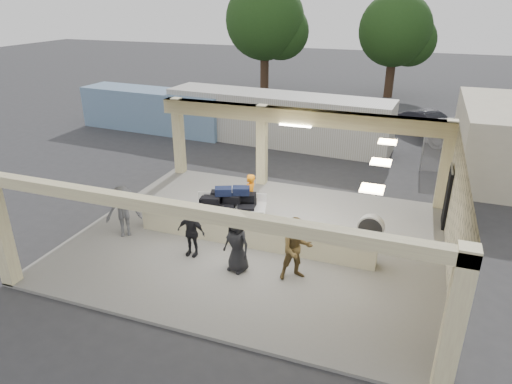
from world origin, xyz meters
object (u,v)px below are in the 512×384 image
at_px(baggage_handler, 250,197).
at_px(passenger_b, 191,232).
at_px(baggage_counter, 252,232).
at_px(car_dark, 430,124).
at_px(container_white, 276,119).
at_px(passenger_c, 123,211).
at_px(passenger_a, 296,249).
at_px(drum_fan, 371,228).
at_px(container_blue, 155,110).
at_px(car_white_a, 481,135).
at_px(passenger_d, 237,243).
at_px(luggage_cart, 228,206).

bearing_deg(baggage_handler, passenger_b, -3.00).
xyz_separation_m(baggage_counter, car_dark, (5.29, 15.88, 0.11)).
xyz_separation_m(baggage_counter, baggage_handler, (-0.76, 1.80, 0.38)).
bearing_deg(container_white, passenger_c, -92.85).
bearing_deg(passenger_a, baggage_counter, 111.96).
bearing_deg(drum_fan, container_blue, 147.92).
height_order(car_dark, container_blue, container_blue).
xyz_separation_m(drum_fan, passenger_a, (-1.78, -2.87, 0.44)).
height_order(baggage_counter, passenger_c, passenger_c).
bearing_deg(car_dark, drum_fan, -147.32).
bearing_deg(passenger_c, container_white, 48.30).
bearing_deg(baggage_counter, baggage_handler, 113.01).
relative_size(baggage_handler, car_white_a, 0.31).
bearing_deg(passenger_c, car_dark, 25.41).
relative_size(passenger_b, car_white_a, 0.28).
xyz_separation_m(drum_fan, container_white, (-6.44, 9.89, 0.75)).
height_order(drum_fan, baggage_handler, baggage_handler).
bearing_deg(car_white_a, passenger_d, 161.30).
bearing_deg(passenger_d, car_white_a, 81.32).
distance_m(drum_fan, container_blue, 17.39).
distance_m(baggage_counter, car_dark, 16.74).
bearing_deg(car_white_a, container_white, 111.74).
height_order(luggage_cart, passenger_a, passenger_a).
bearing_deg(passenger_a, car_dark, 46.64).
bearing_deg(car_white_a, passenger_a, 166.42).
distance_m(drum_fan, passenger_a, 3.41).
distance_m(baggage_counter, container_white, 11.79).
distance_m(baggage_handler, car_white_a, 15.03).
relative_size(passenger_b, container_blue, 0.17).
height_order(baggage_counter, drum_fan, baggage_counter).
height_order(passenger_d, car_dark, passenger_d).
height_order(passenger_b, container_white, container_white).
height_order(drum_fan, passenger_c, passenger_c).
distance_m(car_white_a, container_blue, 18.71).
bearing_deg(luggage_cart, passenger_c, -164.26).
bearing_deg(passenger_c, car_white_a, 15.94).
bearing_deg(passenger_b, drum_fan, 29.05).
height_order(passenger_b, container_blue, container_blue).
bearing_deg(baggage_counter, passenger_b, -142.60).
bearing_deg(passenger_a, drum_fan, 26.21).
height_order(car_white_a, container_white, container_white).
bearing_deg(luggage_cart, car_white_a, 39.52).
xyz_separation_m(drum_fan, container_blue, (-14.24, 9.97, 0.60)).
height_order(baggage_counter, container_blue, container_blue).
xyz_separation_m(drum_fan, passenger_c, (-7.94, -2.38, 0.38)).
height_order(container_white, container_blue, container_white).
xyz_separation_m(baggage_counter, container_blue, (-10.61, 11.50, 0.63)).
distance_m(passenger_c, car_dark, 19.30).
bearing_deg(passenger_b, baggage_handler, 76.00).
bearing_deg(luggage_cart, passenger_d, -76.59).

